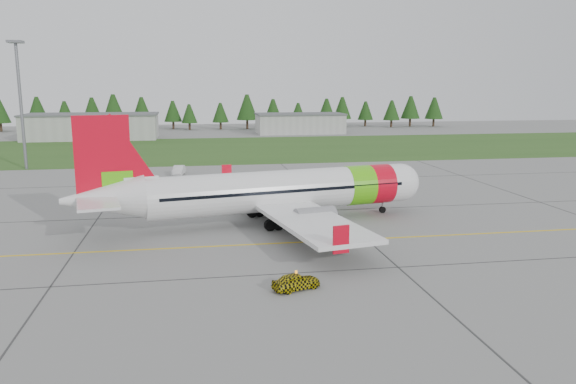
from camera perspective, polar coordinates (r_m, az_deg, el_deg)
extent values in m
plane|color=gray|center=(41.29, -2.10, -8.40)|extent=(320.00, 320.00, 0.00)
cylinder|color=white|center=(56.02, -0.52, 0.17)|extent=(27.28, 9.05, 4.05)
sphere|color=white|center=(61.87, 11.32, 0.98)|extent=(4.05, 4.05, 4.05)
cone|color=white|center=(52.72, -18.30, -0.66)|extent=(7.90, 5.34, 4.05)
cube|color=black|center=(61.97, 11.57, 1.33)|extent=(2.14, 2.96, 0.58)
cylinder|color=#55C80F|center=(59.32, 7.05, 0.69)|extent=(3.43, 4.56, 4.13)
cylinder|color=red|center=(60.50, 9.14, 0.83)|extent=(3.02, 4.49, 4.13)
cube|color=white|center=(56.07, -1.01, -1.01)|extent=(11.85, 33.71, 0.37)
cube|color=red|center=(71.23, -6.25, 1.95)|extent=(1.26, 0.42, 2.08)
cube|color=red|center=(40.72, 5.40, -4.81)|extent=(1.26, 0.42, 2.08)
cylinder|color=gray|center=(61.97, -1.42, -0.41)|extent=(4.08, 2.84, 2.18)
cylinder|color=gray|center=(51.56, 2.75, -2.73)|extent=(4.08, 2.84, 2.18)
cube|color=red|center=(52.17, -18.30, 3.10)|extent=(4.76, 1.26, 7.89)
cube|color=#55C80F|center=(52.56, -16.91, 0.71)|extent=(2.73, 0.94, 2.49)
cube|color=white|center=(52.66, -18.88, -0.42)|extent=(5.51, 12.35, 0.23)
cylinder|color=slate|center=(61.29, 9.58, -1.43)|extent=(0.19, 0.19, 1.45)
cylinder|color=black|center=(61.37, 9.57, -1.77)|extent=(0.75, 0.42, 0.71)
cylinder|color=slate|center=(58.67, -2.91, -1.58)|extent=(0.23, 0.23, 1.97)
cylinder|color=black|center=(58.65, -3.30, -2.03)|extent=(1.15, 0.66, 1.08)
cylinder|color=slate|center=(53.30, -1.02, -2.84)|extent=(0.23, 0.23, 1.97)
cylinder|color=black|center=(53.27, -1.44, -3.35)|extent=(1.15, 0.66, 1.08)
imported|color=#D4C20B|center=(37.93, 0.83, -7.50)|extent=(1.52, 1.65, 3.34)
imported|color=silver|center=(87.12, -11.08, 3.12)|extent=(1.70, 1.63, 4.34)
cube|color=#30561E|center=(121.52, -7.24, 4.36)|extent=(320.00, 50.00, 0.03)
cube|color=gold|center=(48.86, -3.35, -5.32)|extent=(120.00, 0.25, 0.02)
cube|color=#A8A8A3|center=(151.10, -19.27, 6.25)|extent=(32.00, 14.00, 6.00)
cube|color=#A8A8A3|center=(159.89, 1.20, 6.93)|extent=(24.00, 12.00, 5.20)
cylinder|color=slate|center=(100.39, -25.48, 7.77)|extent=(0.50, 0.50, 20.00)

